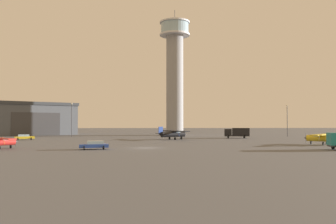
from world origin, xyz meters
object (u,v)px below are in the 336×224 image
(truck_box_black, at_px, (237,132))
(light_post_east, at_px, (72,117))
(airplane_yellow, at_px, (324,138))
(car_yellow, at_px, (24,137))
(car_blue, at_px, (94,145))
(airplane_black, at_px, (173,134))
(light_post_west, at_px, (287,118))
(control_tower, at_px, (175,69))

(truck_box_black, xyz_separation_m, light_post_east, (-46.91, 9.08, 4.26))
(airplane_yellow, distance_m, truck_box_black, 30.12)
(car_yellow, bearing_deg, car_blue, -76.59)
(airplane_black, bearing_deg, car_yellow, 147.38)
(light_post_west, relative_size, light_post_east, 0.97)
(airplane_black, distance_m, light_post_east, 33.75)
(airplane_yellow, distance_m, light_post_east, 68.45)
(airplane_yellow, height_order, truck_box_black, airplane_yellow)
(car_blue, bearing_deg, airplane_yellow, -178.06)
(airplane_black, distance_m, car_blue, 33.82)
(airplane_black, height_order, truck_box_black, airplane_black)
(airplane_black, xyz_separation_m, light_post_east, (-28.94, 16.82, 4.32))
(airplane_yellow, relative_size, car_yellow, 1.73)
(control_tower, distance_m, airplane_black, 36.24)
(control_tower, bearing_deg, truck_box_black, -54.28)
(control_tower, distance_m, car_yellow, 53.20)
(truck_box_black, bearing_deg, airplane_yellow, 118.25)
(control_tower, xyz_separation_m, airplane_yellow, (26.09, -50.35, -20.68))
(control_tower, height_order, car_blue, control_tower)
(airplane_black, bearing_deg, airplane_yellow, -69.00)
(control_tower, relative_size, airplane_black, 4.18)
(airplane_yellow, xyz_separation_m, light_post_west, (7.36, 38.21, 4.32))
(car_yellow, bearing_deg, light_post_east, 43.83)
(car_yellow, bearing_deg, light_post_west, -8.82)
(light_post_east, bearing_deg, car_blue, -72.53)
(airplane_yellow, bearing_deg, car_yellow, 24.74)
(car_blue, xyz_separation_m, light_post_east, (-14.99, 47.62, 5.10))
(truck_box_black, distance_m, car_blue, 50.05)
(car_blue, bearing_deg, light_post_west, -147.32)
(airplane_yellow, bearing_deg, car_blue, 55.90)
(airplane_black, distance_m, car_yellow, 36.32)
(light_post_west, bearing_deg, car_yellow, -166.08)
(car_blue, distance_m, car_yellow, 37.92)
(truck_box_black, xyz_separation_m, light_post_west, (17.61, 9.89, 4.13))
(airplane_black, xyz_separation_m, car_blue, (-13.94, -30.80, -0.77))
(airplane_black, bearing_deg, car_blue, -147.26)
(car_yellow, distance_m, light_post_west, 74.23)
(truck_box_black, height_order, light_post_east, light_post_east)
(airplane_black, xyz_separation_m, car_yellow, (-36.31, -0.18, -0.78))
(car_blue, xyz_separation_m, light_post_west, (49.53, 48.44, 4.96))
(car_blue, distance_m, light_post_east, 50.19)
(airplane_yellow, distance_m, car_yellow, 67.68)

